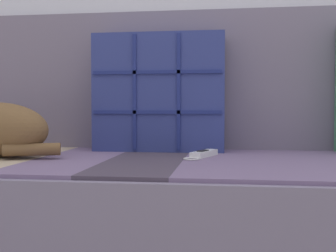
% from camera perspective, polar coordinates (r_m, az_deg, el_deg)
% --- Properties ---
extents(couch, '(2.12, 0.84, 0.43)m').
position_cam_1_polar(couch, '(1.34, 7.20, -13.76)').
color(couch, brown).
rests_on(couch, ground_plane).
extents(sofa_backrest, '(2.07, 0.14, 0.51)m').
position_cam_1_polar(sofa_backrest, '(1.63, 7.40, 6.10)').
color(sofa_backrest, slate).
rests_on(sofa_backrest, couch).
extents(throw_pillow_quilted, '(0.46, 0.14, 0.41)m').
position_cam_1_polar(throw_pillow_quilted, '(1.50, -1.16, 4.51)').
color(throw_pillow_quilted, navy).
rests_on(throw_pillow_quilted, couch).
extents(game_remote_far, '(0.11, 0.19, 0.02)m').
position_cam_1_polar(game_remote_far, '(1.32, 4.78, -3.81)').
color(game_remote_far, white).
rests_on(game_remote_far, couch).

